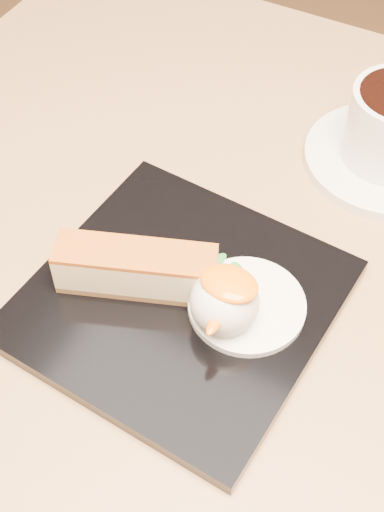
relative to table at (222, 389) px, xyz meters
The scene contains 7 objects.
table is the anchor object (origin of this frame).
dessert_plate 0.17m from the table, 136.71° to the right, with size 0.22×0.22×0.01m, color black.
cheesecake 0.20m from the table, 153.27° to the right, with size 0.13×0.07×0.04m.
cream_smear 0.17m from the table, 29.83° to the right, with size 0.09×0.09×0.01m, color white.
ice_cream_scoop 0.20m from the table, 70.82° to the right, with size 0.05×0.05×0.05m, color white.
mango_sauce 0.22m from the table, 66.38° to the right, with size 0.04×0.03×0.01m, color orange.
mint_sprig 0.17m from the table, 123.93° to the left, with size 0.03×0.02×0.00m.
Camera 1 is at (0.13, -0.31, 1.18)m, focal length 50.00 mm.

